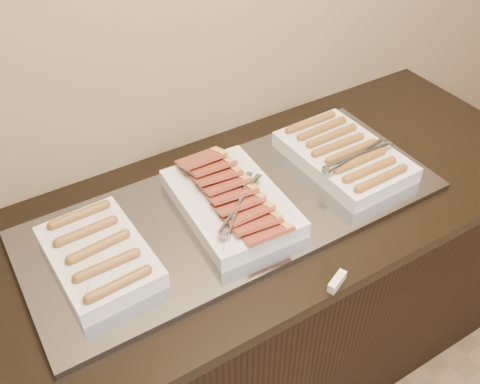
% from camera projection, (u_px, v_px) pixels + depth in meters
% --- Properties ---
extents(counter, '(2.06, 0.76, 0.90)m').
position_uv_depth(counter, '(240.00, 306.00, 1.83)').
color(counter, black).
rests_on(counter, ground).
extents(warming_tray, '(1.20, 0.50, 0.02)m').
position_uv_depth(warming_tray, '(236.00, 209.00, 1.53)').
color(warming_tray, gray).
rests_on(warming_tray, counter).
extents(dish_left, '(0.24, 0.34, 0.07)m').
position_uv_depth(dish_left, '(99.00, 255.00, 1.34)').
color(dish_left, silver).
rests_on(dish_left, warming_tray).
extents(dish_center, '(0.29, 0.42, 0.09)m').
position_uv_depth(dish_center, '(231.00, 201.00, 1.49)').
color(dish_center, silver).
rests_on(dish_center, warming_tray).
extents(dish_right, '(0.28, 0.40, 0.08)m').
position_uv_depth(dish_right, '(344.00, 155.00, 1.65)').
color(dish_right, silver).
rests_on(dish_right, warming_tray).
extents(label_holder, '(0.07, 0.04, 0.03)m').
position_uv_depth(label_holder, '(337.00, 282.00, 1.33)').
color(label_holder, silver).
rests_on(label_holder, counter).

